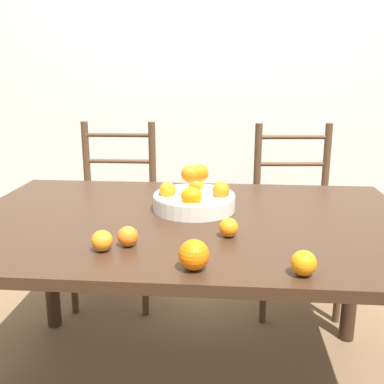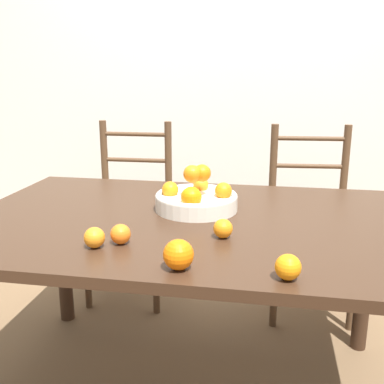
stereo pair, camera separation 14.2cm
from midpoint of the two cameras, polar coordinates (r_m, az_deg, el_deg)
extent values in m
cube|color=silver|center=(3.07, 0.87, 16.00)|extent=(8.00, 0.06, 2.60)
cube|color=#382316|center=(1.62, -3.03, -3.90)|extent=(1.61, 1.05, 0.03)
cylinder|color=#382316|center=(2.35, -19.33, -8.24)|extent=(0.07, 0.07, 0.71)
cylinder|color=#382316|center=(2.22, 17.98, -9.59)|extent=(0.07, 0.07, 0.71)
cylinder|color=silver|center=(1.70, -2.13, -1.41)|extent=(0.31, 0.31, 0.05)
torus|color=silver|center=(1.69, -2.14, -0.52)|extent=(0.31, 0.31, 0.02)
sphere|color=orange|center=(1.69, 1.30, 0.20)|extent=(0.06, 0.06, 0.06)
sphere|color=orange|center=(1.78, -1.73, 0.91)|extent=(0.06, 0.06, 0.06)
sphere|color=orange|center=(1.70, -5.53, 0.20)|extent=(0.06, 0.06, 0.06)
sphere|color=orange|center=(1.59, -2.65, -0.70)|extent=(0.08, 0.08, 0.08)
sphere|color=orange|center=(1.68, -1.44, 2.42)|extent=(0.07, 0.07, 0.07)
sphere|color=orange|center=(1.68, -2.36, 2.34)|extent=(0.06, 0.06, 0.06)
sphere|color=orange|center=(1.66, -2.64, 2.29)|extent=(0.07, 0.07, 0.07)
sphere|color=orange|center=(1.35, -14.34, -6.07)|extent=(0.06, 0.06, 0.06)
sphere|color=orange|center=(1.42, 1.83, -4.57)|extent=(0.06, 0.06, 0.06)
sphere|color=orange|center=(1.19, -3.21, -8.04)|extent=(0.08, 0.08, 0.08)
sphere|color=orange|center=(1.37, -11.12, -5.59)|extent=(0.06, 0.06, 0.06)
sphere|color=orange|center=(1.18, 10.64, -8.93)|extent=(0.07, 0.07, 0.07)
cylinder|color=#513823|center=(2.49, -16.49, -9.95)|extent=(0.04, 0.04, 0.45)
cylinder|color=#513823|center=(2.39, -7.74, -10.50)|extent=(0.04, 0.04, 0.45)
cylinder|color=#513823|center=(2.72, -14.40, -1.67)|extent=(0.04, 0.04, 0.98)
cylinder|color=#513823|center=(2.63, -6.47, -1.86)|extent=(0.04, 0.04, 0.98)
cube|color=#513823|center=(2.51, -11.43, -3.52)|extent=(0.43, 0.41, 0.04)
cylinder|color=#513823|center=(2.63, -10.62, 0.66)|extent=(0.38, 0.03, 0.02)
cylinder|color=#513823|center=(2.60, -10.78, 3.85)|extent=(0.38, 0.03, 0.02)
cylinder|color=#513823|center=(2.58, -10.94, 7.11)|extent=(0.38, 0.03, 0.02)
cylinder|color=#513823|center=(2.32, 7.36, -11.29)|extent=(0.04, 0.04, 0.45)
cylinder|color=#513823|center=(2.40, 16.55, -10.91)|extent=(0.04, 0.04, 0.45)
cylinder|color=#513823|center=(2.56, 6.53, -2.33)|extent=(0.04, 0.04, 0.98)
cylinder|color=#513823|center=(2.63, 14.79, -2.25)|extent=(0.04, 0.04, 0.98)
cube|color=#513823|center=(2.43, 11.47, -4.14)|extent=(0.45, 0.44, 0.04)
cylinder|color=#513823|center=(2.55, 10.84, 0.20)|extent=(0.38, 0.06, 0.02)
cylinder|color=#513823|center=(2.52, 11.01, 3.48)|extent=(0.38, 0.06, 0.02)
cylinder|color=#513823|center=(2.50, 11.18, 6.84)|extent=(0.38, 0.06, 0.02)
camera|label=1|loc=(0.07, -92.56, -0.69)|focal=42.00mm
camera|label=2|loc=(0.07, 87.44, 0.69)|focal=42.00mm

